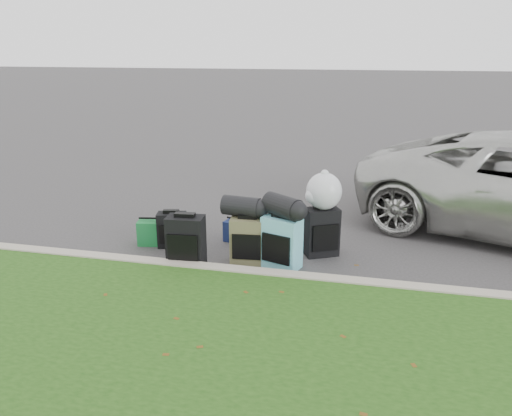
% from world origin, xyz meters
% --- Properties ---
extents(ground, '(120.00, 120.00, 0.00)m').
position_xyz_m(ground, '(0.00, 0.00, 0.00)').
color(ground, '#383535').
rests_on(ground, ground).
extents(curb, '(120.00, 0.18, 0.15)m').
position_xyz_m(curb, '(0.00, -1.00, 0.07)').
color(curb, '#9E937F').
rests_on(curb, ground).
extents(suitcase_small_black, '(0.44, 0.31, 0.51)m').
position_xyz_m(suitcase_small_black, '(-1.25, -0.16, 0.25)').
color(suitcase_small_black, black).
rests_on(suitcase_small_black, ground).
extents(suitcase_large_black_left, '(0.50, 0.32, 0.69)m').
position_xyz_m(suitcase_large_black_left, '(-0.81, -0.77, 0.34)').
color(suitcase_large_black_left, black).
rests_on(suitcase_large_black_left, ground).
extents(suitcase_olive, '(0.48, 0.33, 0.62)m').
position_xyz_m(suitcase_olive, '(-0.06, -0.46, 0.31)').
color(suitcase_olive, '#47462B').
rests_on(suitcase_olive, ground).
extents(suitcase_teal, '(0.55, 0.42, 0.69)m').
position_xyz_m(suitcase_teal, '(0.40, -0.52, 0.34)').
color(suitcase_teal, teal).
rests_on(suitcase_teal, ground).
extents(suitcase_large_black_right, '(0.52, 0.44, 0.67)m').
position_xyz_m(suitcase_large_black_right, '(0.87, 0.01, 0.33)').
color(suitcase_large_black_right, black).
rests_on(suitcase_large_black_right, ground).
extents(tote_green, '(0.36, 0.30, 0.36)m').
position_xyz_m(tote_green, '(-1.61, -0.15, 0.18)').
color(tote_green, '#1A7535').
rests_on(tote_green, ground).
extents(tote_navy, '(0.34, 0.30, 0.31)m').
position_xyz_m(tote_navy, '(-0.43, 0.24, 0.15)').
color(tote_navy, '#15214C').
rests_on(tote_navy, ground).
extents(duffel_left, '(0.53, 0.33, 0.27)m').
position_xyz_m(duffel_left, '(-0.16, -0.39, 0.75)').
color(duffel_left, black).
rests_on(duffel_left, suitcase_olive).
extents(duffel_right, '(0.58, 0.52, 0.28)m').
position_xyz_m(duffel_right, '(0.40, -0.49, 0.83)').
color(duffel_right, black).
rests_on(duffel_right, suitcase_teal).
extents(trash_bag, '(0.48, 0.48, 0.48)m').
position_xyz_m(trash_bag, '(0.88, 0.02, 0.91)').
color(trash_bag, silver).
rests_on(trash_bag, suitcase_large_black_right).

